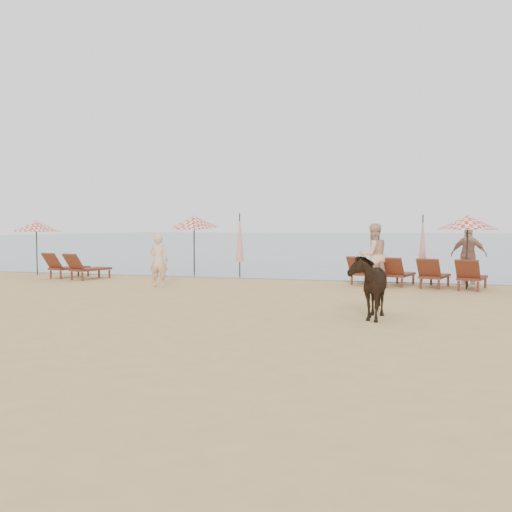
{
  "coord_description": "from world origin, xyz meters",
  "views": [
    {
      "loc": [
        4.3,
        -9.49,
        1.89
      ],
      "look_at": [
        0.0,
        5.0,
        1.1
      ],
      "focal_mm": 40.0,
      "sensor_mm": 36.0,
      "label": 1
    }
  ],
  "objects_px": {
    "umbrella_open_left_b": "(194,222)",
    "cow": "(368,286)",
    "beachgoer_right_a": "(373,255)",
    "umbrella_open_left_a": "(36,227)",
    "umbrella_open_right": "(468,223)",
    "lounger_cluster_right": "(415,273)",
    "beachgoer_right_b": "(469,255)",
    "lounger_cluster_left": "(75,267)",
    "umbrella_closed_right": "(423,241)",
    "umbrella_closed_left": "(240,238)",
    "beachgoer_left": "(159,260)"
  },
  "relations": [
    {
      "from": "umbrella_open_left_a",
      "to": "beachgoer_right_b",
      "type": "bearing_deg",
      "value": -7.5
    },
    {
      "from": "umbrella_open_left_b",
      "to": "umbrella_closed_right",
      "type": "distance_m",
      "value": 8.59
    },
    {
      "from": "umbrella_closed_right",
      "to": "umbrella_closed_left",
      "type": "bearing_deg",
      "value": -179.41
    },
    {
      "from": "umbrella_open_left_b",
      "to": "umbrella_closed_right",
      "type": "bearing_deg",
      "value": -14.43
    },
    {
      "from": "lounger_cluster_right",
      "to": "beachgoer_right_a",
      "type": "bearing_deg",
      "value": -144.85
    },
    {
      "from": "umbrella_closed_right",
      "to": "cow",
      "type": "relative_size",
      "value": 1.44
    },
    {
      "from": "umbrella_open_left_a",
      "to": "beachgoer_right_b",
      "type": "distance_m",
      "value": 15.88
    },
    {
      "from": "lounger_cluster_right",
      "to": "umbrella_closed_right",
      "type": "relative_size",
      "value": 1.87
    },
    {
      "from": "umbrella_open_left_a",
      "to": "umbrella_open_right",
      "type": "relative_size",
      "value": 0.94
    },
    {
      "from": "umbrella_open_left_b",
      "to": "beachgoer_right_b",
      "type": "height_order",
      "value": "umbrella_open_left_b"
    },
    {
      "from": "umbrella_closed_left",
      "to": "lounger_cluster_left",
      "type": "bearing_deg",
      "value": -156.26
    },
    {
      "from": "lounger_cluster_right",
      "to": "umbrella_open_left_a",
      "type": "relative_size",
      "value": 2.04
    },
    {
      "from": "beachgoer_right_b",
      "to": "umbrella_closed_right",
      "type": "bearing_deg",
      "value": -4.7
    },
    {
      "from": "lounger_cluster_right",
      "to": "beachgoer_left",
      "type": "distance_m",
      "value": 7.98
    },
    {
      "from": "umbrella_open_left_b",
      "to": "cow",
      "type": "relative_size",
      "value": 1.51
    },
    {
      "from": "lounger_cluster_left",
      "to": "umbrella_closed_left",
      "type": "bearing_deg",
      "value": 39.05
    },
    {
      "from": "umbrella_open_right",
      "to": "lounger_cluster_right",
      "type": "bearing_deg",
      "value": 152.83
    },
    {
      "from": "umbrella_closed_left",
      "to": "beachgoer_right_a",
      "type": "xyz_separation_m",
      "value": [
        5.08,
        -2.28,
        -0.47
      ]
    },
    {
      "from": "lounger_cluster_left",
      "to": "umbrella_open_right",
      "type": "relative_size",
      "value": 0.98
    },
    {
      "from": "umbrella_open_right",
      "to": "umbrella_closed_right",
      "type": "height_order",
      "value": "umbrella_closed_right"
    },
    {
      "from": "umbrella_open_left_a",
      "to": "beachgoer_right_b",
      "type": "relative_size",
      "value": 1.09
    },
    {
      "from": "umbrella_open_left_a",
      "to": "beachgoer_right_a",
      "type": "bearing_deg",
      "value": -15.08
    },
    {
      "from": "lounger_cluster_left",
      "to": "beachgoer_left",
      "type": "relative_size",
      "value": 1.31
    },
    {
      "from": "lounger_cluster_left",
      "to": "umbrella_open_right",
      "type": "height_order",
      "value": "umbrella_open_right"
    },
    {
      "from": "umbrella_open_left_a",
      "to": "beachgoer_left",
      "type": "xyz_separation_m",
      "value": [
        6.51,
        -2.66,
        -1.05
      ]
    },
    {
      "from": "lounger_cluster_left",
      "to": "cow",
      "type": "height_order",
      "value": "cow"
    },
    {
      "from": "umbrella_open_left_b",
      "to": "umbrella_closed_left",
      "type": "relative_size",
      "value": 1.01
    },
    {
      "from": "beachgoer_right_b",
      "to": "cow",
      "type": "bearing_deg",
      "value": 85.16
    },
    {
      "from": "lounger_cluster_left",
      "to": "beachgoer_right_b",
      "type": "xyz_separation_m",
      "value": [
        13.43,
        2.01,
        0.51
      ]
    },
    {
      "from": "beachgoer_right_a",
      "to": "umbrella_closed_right",
      "type": "bearing_deg",
      "value": -154.93
    },
    {
      "from": "umbrella_open_left_a",
      "to": "beachgoer_right_b",
      "type": "height_order",
      "value": "umbrella_open_left_a"
    },
    {
      "from": "beachgoer_right_b",
      "to": "lounger_cluster_right",
      "type": "bearing_deg",
      "value": 53.26
    },
    {
      "from": "lounger_cluster_right",
      "to": "umbrella_closed_right",
      "type": "bearing_deg",
      "value": 98.26
    },
    {
      "from": "beachgoer_left",
      "to": "umbrella_open_left_a",
      "type": "bearing_deg",
      "value": -27.35
    },
    {
      "from": "umbrella_open_left_a",
      "to": "cow",
      "type": "bearing_deg",
      "value": -38.48
    },
    {
      "from": "cow",
      "to": "beachgoer_left",
      "type": "bearing_deg",
      "value": 146.89
    },
    {
      "from": "umbrella_closed_left",
      "to": "umbrella_closed_right",
      "type": "xyz_separation_m",
      "value": [
        6.53,
        0.07,
        -0.05
      ]
    },
    {
      "from": "beachgoer_left",
      "to": "lounger_cluster_left",
      "type": "bearing_deg",
      "value": -26.75
    },
    {
      "from": "umbrella_closed_right",
      "to": "beachgoer_left",
      "type": "relative_size",
      "value": 1.38
    },
    {
      "from": "beachgoer_right_b",
      "to": "beachgoer_left",
      "type": "bearing_deg",
      "value": 33.88
    },
    {
      "from": "cow",
      "to": "beachgoer_right_a",
      "type": "height_order",
      "value": "beachgoer_right_a"
    },
    {
      "from": "lounger_cluster_left",
      "to": "beachgoer_left",
      "type": "height_order",
      "value": "beachgoer_left"
    },
    {
      "from": "umbrella_open_right",
      "to": "beachgoer_right_a",
      "type": "relative_size",
      "value": 1.12
    },
    {
      "from": "umbrella_open_left_a",
      "to": "umbrella_open_left_b",
      "type": "height_order",
      "value": "umbrella_open_left_b"
    },
    {
      "from": "cow",
      "to": "beachgoer_right_a",
      "type": "xyz_separation_m",
      "value": [
        -0.42,
        6.02,
        0.32
      ]
    },
    {
      "from": "umbrella_open_left_a",
      "to": "beachgoer_left",
      "type": "distance_m",
      "value": 7.11
    },
    {
      "from": "umbrella_open_left_b",
      "to": "beachgoer_right_a",
      "type": "relative_size",
      "value": 1.21
    },
    {
      "from": "lounger_cluster_left",
      "to": "lounger_cluster_right",
      "type": "xyz_separation_m",
      "value": [
        11.77,
        0.59,
        -0.01
      ]
    },
    {
      "from": "lounger_cluster_left",
      "to": "umbrella_closed_right",
      "type": "bearing_deg",
      "value": 26.93
    },
    {
      "from": "lounger_cluster_right",
      "to": "umbrella_open_right",
      "type": "distance_m",
      "value": 2.17
    }
  ]
}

